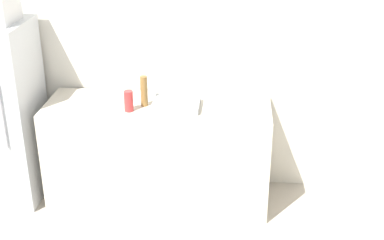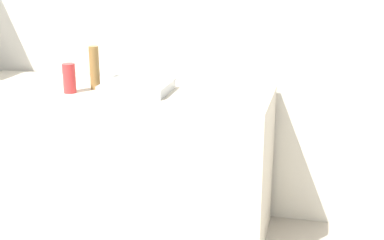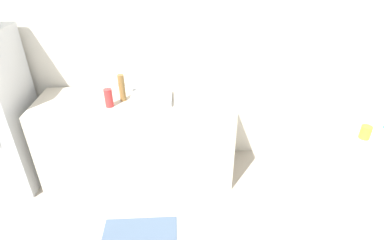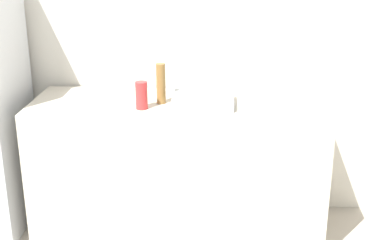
% 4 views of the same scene
% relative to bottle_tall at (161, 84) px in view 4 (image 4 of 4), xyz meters
% --- Properties ---
extents(wall_back, '(8.00, 0.06, 2.60)m').
position_rel_bottle_tall_xyz_m(wall_back, '(0.23, 0.42, 0.23)').
color(wall_back, silver).
rests_on(wall_back, ground_plane).
extents(counter, '(1.95, 0.67, 0.94)m').
position_rel_bottle_tall_xyz_m(counter, '(0.11, 0.02, -0.60)').
color(counter, beige).
rests_on(counter, ground_plane).
extents(sink_basin, '(0.40, 0.32, 0.06)m').
position_rel_bottle_tall_xyz_m(sink_basin, '(0.28, -0.02, -0.10)').
color(sink_basin, '#9EA3A8').
rests_on(sink_basin, counter).
extents(bottle_tall, '(0.06, 0.06, 0.27)m').
position_rel_bottle_tall_xyz_m(bottle_tall, '(0.00, 0.00, 0.00)').
color(bottle_tall, olive).
rests_on(bottle_tall, counter).
extents(bottle_short, '(0.08, 0.08, 0.18)m').
position_rel_bottle_tall_xyz_m(bottle_short, '(-0.11, -0.13, -0.04)').
color(bottle_short, red).
rests_on(bottle_short, counter).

